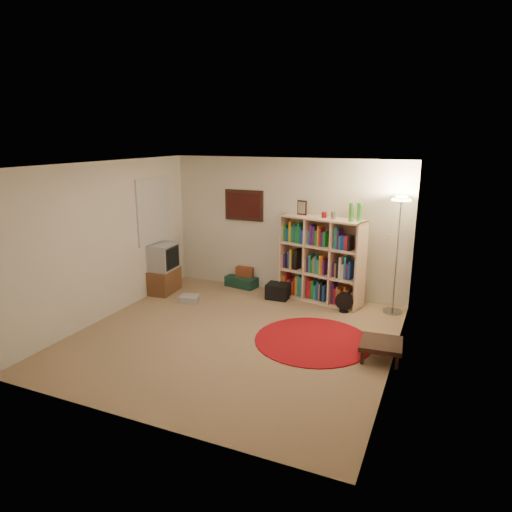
{
  "coord_description": "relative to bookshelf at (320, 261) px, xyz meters",
  "views": [
    {
      "loc": [
        2.76,
        -5.56,
        2.88
      ],
      "look_at": [
        0.1,
        0.6,
        1.1
      ],
      "focal_mm": 32.0,
      "sensor_mm": 36.0,
      "label": 1
    }
  ],
  "objects": [
    {
      "name": "suitcase",
      "position": [
        -1.6,
        0.18,
        -0.63
      ],
      "size": [
        0.67,
        0.48,
        0.2
      ],
      "rotation": [
        0.0,
        0.0,
        -0.15
      ],
      "color": "#13352A",
      "rests_on": "ground"
    },
    {
      "name": "floor_lamp",
      "position": [
        1.29,
        -0.08,
        0.9
      ],
      "size": [
        0.43,
        0.43,
        1.96
      ],
      "rotation": [
        0.0,
        0.0,
        0.15
      ],
      "color": "#959498",
      "rests_on": "ground"
    },
    {
      "name": "wicker_basket",
      "position": [
        -1.56,
        0.23,
        -0.44
      ],
      "size": [
        0.36,
        0.27,
        0.2
      ],
      "rotation": [
        0.0,
        0.0,
        0.07
      ],
      "color": "brown",
      "rests_on": "suitcase"
    },
    {
      "name": "tv_stand",
      "position": [
        -2.83,
        -0.73,
        -0.28
      ],
      "size": [
        0.5,
        0.67,
        0.93
      ],
      "rotation": [
        0.0,
        0.0,
        0.07
      ],
      "color": "brown",
      "rests_on": "ground"
    },
    {
      "name": "dvd_box",
      "position": [
        -2.11,
        -0.99,
        -0.68
      ],
      "size": [
        0.39,
        0.35,
        0.11
      ],
      "rotation": [
        0.0,
        0.0,
        0.27
      ],
      "color": "#AEAFB3",
      "rests_on": "ground"
    },
    {
      "name": "room",
      "position": [
        -0.79,
        -1.96,
        0.53
      ],
      "size": [
        4.54,
        4.54,
        2.54
      ],
      "color": "#9D7E5C",
      "rests_on": "ground"
    },
    {
      "name": "paper_towel",
      "position": [
        -0.92,
        -0.09,
        -0.62
      ],
      "size": [
        0.13,
        0.13,
        0.23
      ],
      "rotation": [
        0.0,
        0.0,
        -0.19
      ],
      "color": "white",
      "rests_on": "ground"
    },
    {
      "name": "bookshelf",
      "position": [
        0.0,
        0.0,
        0.0
      ],
      "size": [
        1.57,
        0.76,
        1.82
      ],
      "rotation": [
        0.0,
        0.0,
        -0.22
      ],
      "color": "beige",
      "rests_on": "ground"
    },
    {
      "name": "red_rug",
      "position": [
        0.38,
        -1.68,
        -0.73
      ],
      "size": [
        1.68,
        1.68,
        0.01
      ],
      "color": "maroon",
      "rests_on": "ground"
    },
    {
      "name": "floor_fan",
      "position": [
        0.54,
        -0.39,
        -0.56
      ],
      "size": [
        0.31,
        0.18,
        0.35
      ],
      "rotation": [
        0.0,
        0.0,
        0.11
      ],
      "color": "black",
      "rests_on": "ground"
    },
    {
      "name": "duffel_bag",
      "position": [
        -0.72,
        -0.2,
        -0.59
      ],
      "size": [
        0.41,
        0.35,
        0.28
      ],
      "rotation": [
        0.0,
        0.0,
        0.04
      ],
      "color": "black",
      "rests_on": "ground"
    },
    {
      "name": "side_table",
      "position": [
        1.36,
        -1.85,
        -0.53
      ],
      "size": [
        0.58,
        0.58,
        0.25
      ],
      "rotation": [
        0.0,
        0.0,
        0.08
      ],
      "color": "black",
      "rests_on": "ground"
    }
  ]
}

